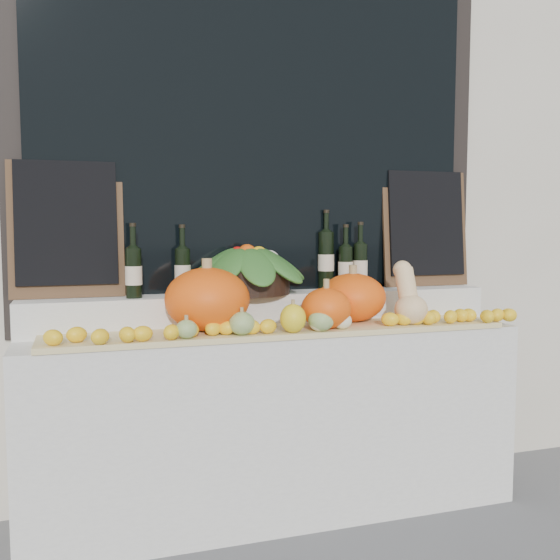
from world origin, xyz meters
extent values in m
cube|color=beige|center=(0.00, 2.25, 2.25)|extent=(7.00, 0.90, 4.50)
cube|color=black|center=(0.00, 1.80, 1.90)|extent=(2.40, 0.04, 2.10)
cube|color=black|center=(0.00, 1.77, 1.90)|extent=(2.20, 0.02, 2.00)
cube|color=silver|center=(0.00, 1.52, 0.44)|extent=(2.30, 0.55, 0.88)
cube|color=silver|center=(0.00, 1.68, 0.96)|extent=(2.30, 0.25, 0.16)
cube|color=tan|center=(0.00, 1.40, 0.89)|extent=(2.10, 0.32, 0.02)
ellipsoid|color=#FF5B0D|center=(-0.34, 1.44, 1.04)|extent=(0.46, 0.46, 0.28)
ellipsoid|color=#FF5B0D|center=(0.38, 1.49, 1.02)|extent=(0.42, 0.42, 0.23)
ellipsoid|color=#FF5B0D|center=(0.18, 1.34, 1.00)|extent=(0.23, 0.23, 0.18)
ellipsoid|color=#F1C68D|center=(0.61, 1.33, 0.98)|extent=(0.16, 0.16, 0.14)
cylinder|color=#F1C68D|center=(0.61, 1.38, 1.09)|extent=(0.09, 0.14, 0.18)
sphere|color=#F1C68D|center=(0.61, 1.42, 1.16)|extent=(0.09, 0.09, 0.09)
ellipsoid|color=#316A1F|center=(0.14, 1.28, 0.95)|extent=(0.12, 0.12, 0.10)
cylinder|color=#988152|center=(0.14, 1.28, 1.01)|extent=(0.02, 0.02, 0.02)
ellipsoid|color=#316A1F|center=(-0.22, 1.29, 0.95)|extent=(0.11, 0.11, 0.10)
cylinder|color=#988152|center=(-0.22, 1.29, 1.02)|extent=(0.02, 0.02, 0.02)
ellipsoid|color=#F0EBC0|center=(0.13, 1.28, 0.94)|extent=(0.09, 0.09, 0.07)
cylinder|color=#988152|center=(0.13, 1.28, 0.99)|extent=(0.02, 0.02, 0.02)
ellipsoid|color=yellow|center=(0.00, 1.28, 0.97)|extent=(0.11, 0.11, 0.13)
cylinder|color=#988152|center=(0.00, 1.28, 1.04)|extent=(0.02, 0.02, 0.02)
ellipsoid|color=#F0EBC0|center=(0.24, 1.30, 0.94)|extent=(0.09, 0.09, 0.08)
cylinder|color=#988152|center=(0.24, 1.30, 0.99)|extent=(0.02, 0.02, 0.02)
ellipsoid|color=yellow|center=(0.62, 1.34, 0.96)|extent=(0.10, 0.10, 0.10)
cylinder|color=#988152|center=(0.62, 1.34, 1.02)|extent=(0.02, 0.02, 0.02)
ellipsoid|color=#316A1F|center=(-0.46, 1.28, 0.94)|extent=(0.09, 0.09, 0.08)
cylinder|color=#988152|center=(-0.46, 1.28, 0.99)|extent=(0.02, 0.02, 0.02)
cylinder|color=black|center=(-0.10, 1.66, 1.10)|extent=(0.41, 0.41, 0.12)
cylinder|color=black|center=(-0.64, 1.63, 1.15)|extent=(0.07, 0.07, 0.23)
cylinder|color=black|center=(-0.64, 1.63, 1.32)|extent=(0.03, 0.03, 0.10)
cylinder|color=beige|center=(-0.64, 1.63, 1.14)|extent=(0.08, 0.08, 0.08)
cylinder|color=black|center=(-0.64, 1.63, 1.37)|extent=(0.03, 0.03, 0.02)
cylinder|color=black|center=(-0.41, 1.70, 1.15)|extent=(0.07, 0.07, 0.22)
cylinder|color=black|center=(-0.41, 1.70, 1.31)|extent=(0.03, 0.03, 0.10)
cylinder|color=beige|center=(-0.41, 1.70, 1.14)|extent=(0.08, 0.08, 0.08)
cylinder|color=black|center=(-0.41, 1.70, 1.36)|extent=(0.03, 0.03, 0.02)
cylinder|color=black|center=(0.34, 1.74, 1.19)|extent=(0.08, 0.08, 0.29)
cylinder|color=black|center=(0.34, 1.74, 1.38)|extent=(0.03, 0.03, 0.10)
cylinder|color=beige|center=(0.34, 1.74, 1.18)|extent=(0.08, 0.08, 0.08)
cylinder|color=black|center=(0.34, 1.74, 1.44)|extent=(0.03, 0.03, 0.02)
cylinder|color=black|center=(0.43, 1.69, 1.15)|extent=(0.07, 0.07, 0.22)
cylinder|color=black|center=(0.43, 1.69, 1.31)|extent=(0.03, 0.03, 0.10)
cylinder|color=beige|center=(0.43, 1.69, 1.14)|extent=(0.08, 0.08, 0.08)
cylinder|color=black|center=(0.43, 1.69, 1.37)|extent=(0.03, 0.03, 0.02)
cylinder|color=black|center=(0.51, 1.69, 1.16)|extent=(0.07, 0.07, 0.23)
cylinder|color=black|center=(0.51, 1.69, 1.32)|extent=(0.03, 0.03, 0.10)
cylinder|color=beige|center=(0.51, 1.69, 1.15)|extent=(0.08, 0.08, 0.08)
cylinder|color=black|center=(0.51, 1.69, 1.38)|extent=(0.03, 0.03, 0.02)
cube|color=#4C331E|center=(-0.92, 1.75, 1.35)|extent=(0.50, 0.08, 0.62)
cube|color=black|center=(-0.92, 1.73, 1.38)|extent=(0.44, 0.08, 0.56)
cube|color=#4C331E|center=(0.92, 1.75, 1.35)|extent=(0.50, 0.08, 0.62)
cube|color=black|center=(0.92, 1.73, 1.38)|extent=(0.44, 0.08, 0.56)
camera|label=1|loc=(-0.86, -1.24, 1.37)|focal=40.00mm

